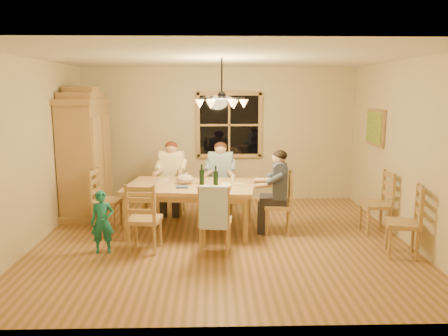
{
  "coord_description": "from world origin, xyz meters",
  "views": [
    {
      "loc": [
        -0.13,
        -6.36,
        2.24
      ],
      "look_at": [
        0.03,
        0.1,
        1.09
      ],
      "focal_mm": 35.0,
      "sensor_mm": 36.0,
      "label": 1
    }
  ],
  "objects_px": {
    "chair_end_left": "(107,210)",
    "chair_spare_back": "(375,214)",
    "chair_far_right": "(221,198)",
    "adult_plaid_man": "(221,169)",
    "chair_near_right": "(215,232)",
    "chair_spare_front": "(402,234)",
    "armoire": "(86,157)",
    "adult_slate_man": "(278,181)",
    "adult_woman": "(172,169)",
    "dining_table": "(191,190)",
    "chandelier": "(222,102)",
    "child": "(102,222)",
    "chair_end_right": "(278,214)",
    "wine_bottle_b": "(216,176)",
    "chair_far_left": "(172,197)",
    "wine_bottle_a": "(202,174)",
    "chair_near_left": "(145,230)"
  },
  "relations": [
    {
      "from": "armoire",
      "to": "dining_table",
      "type": "xyz_separation_m",
      "value": [
        1.93,
        -1.01,
        -0.39
      ]
    },
    {
      "from": "chandelier",
      "to": "child",
      "type": "xyz_separation_m",
      "value": [
        -1.67,
        -0.5,
        -1.64
      ]
    },
    {
      "from": "chair_near_left",
      "to": "adult_woman",
      "type": "height_order",
      "value": "adult_woman"
    },
    {
      "from": "chair_near_left",
      "to": "chair_end_left",
      "type": "bearing_deg",
      "value": 133.26
    },
    {
      "from": "wine_bottle_a",
      "to": "chair_spare_front",
      "type": "relative_size",
      "value": 0.33
    },
    {
      "from": "chandelier",
      "to": "dining_table",
      "type": "relative_size",
      "value": 0.36
    },
    {
      "from": "chair_end_left",
      "to": "chair_spare_front",
      "type": "bearing_deg",
      "value": 79.55
    },
    {
      "from": "chair_end_left",
      "to": "adult_woman",
      "type": "height_order",
      "value": "adult_woman"
    },
    {
      "from": "dining_table",
      "to": "chair_spare_back",
      "type": "bearing_deg",
      "value": -3.24
    },
    {
      "from": "chair_far_left",
      "to": "wine_bottle_b",
      "type": "relative_size",
      "value": 3.0
    },
    {
      "from": "chair_far_right",
      "to": "wine_bottle_a",
      "type": "relative_size",
      "value": 3.0
    },
    {
      "from": "chandelier",
      "to": "dining_table",
      "type": "distance_m",
      "value": 1.56
    },
    {
      "from": "chair_spare_back",
      "to": "chair_near_left",
      "type": "bearing_deg",
      "value": 100.57
    },
    {
      "from": "wine_bottle_a",
      "to": "chair_spare_front",
      "type": "bearing_deg",
      "value": -22.7
    },
    {
      "from": "chair_far_left",
      "to": "chair_far_right",
      "type": "xyz_separation_m",
      "value": [
        0.89,
        -0.1,
        0.0
      ]
    },
    {
      "from": "chair_end_right",
      "to": "chandelier",
      "type": "bearing_deg",
      "value": 114.78
    },
    {
      "from": "dining_table",
      "to": "chair_far_left",
      "type": "distance_m",
      "value": 1.13
    },
    {
      "from": "adult_slate_man",
      "to": "wine_bottle_b",
      "type": "bearing_deg",
      "value": 96.46
    },
    {
      "from": "chair_end_right",
      "to": "chair_spare_front",
      "type": "bearing_deg",
      "value": -116.28
    },
    {
      "from": "armoire",
      "to": "adult_woman",
      "type": "distance_m",
      "value": 1.56
    },
    {
      "from": "dining_table",
      "to": "adult_woman",
      "type": "xyz_separation_m",
      "value": [
        -0.39,
        1.0,
        0.18
      ]
    },
    {
      "from": "adult_woman",
      "to": "adult_plaid_man",
      "type": "height_order",
      "value": "same"
    },
    {
      "from": "chandelier",
      "to": "dining_table",
      "type": "bearing_deg",
      "value": 137.26
    },
    {
      "from": "chair_far_left",
      "to": "adult_plaid_man",
      "type": "relative_size",
      "value": 1.13
    },
    {
      "from": "chair_near_left",
      "to": "chandelier",
      "type": "bearing_deg",
      "value": 27.98
    },
    {
      "from": "adult_slate_man",
      "to": "chandelier",
      "type": "bearing_deg",
      "value": 114.78
    },
    {
      "from": "chandelier",
      "to": "chair_spare_front",
      "type": "bearing_deg",
      "value": -16.27
    },
    {
      "from": "dining_table",
      "to": "adult_plaid_man",
      "type": "height_order",
      "value": "adult_plaid_man"
    },
    {
      "from": "armoire",
      "to": "chair_spare_front",
      "type": "distance_m",
      "value": 5.39
    },
    {
      "from": "chair_near_left",
      "to": "chair_near_right",
      "type": "bearing_deg",
      "value": 0.0
    },
    {
      "from": "adult_slate_man",
      "to": "wine_bottle_a",
      "type": "bearing_deg",
      "value": 89.67
    },
    {
      "from": "armoire",
      "to": "chair_near_left",
      "type": "height_order",
      "value": "armoire"
    },
    {
      "from": "chair_end_left",
      "to": "chair_spare_back",
      "type": "height_order",
      "value": "same"
    },
    {
      "from": "chair_near_right",
      "to": "child",
      "type": "bearing_deg",
      "value": -175.15
    },
    {
      "from": "adult_plaid_man",
      "to": "armoire",
      "type": "bearing_deg",
      "value": 3.94
    },
    {
      "from": "armoire",
      "to": "wine_bottle_a",
      "type": "distance_m",
      "value": 2.35
    },
    {
      "from": "chair_far_left",
      "to": "chair_spare_back",
      "type": "bearing_deg",
      "value": 167.34
    },
    {
      "from": "adult_plaid_man",
      "to": "wine_bottle_b",
      "type": "xyz_separation_m",
      "value": [
        -0.1,
        -1.05,
        0.08
      ]
    },
    {
      "from": "chair_end_left",
      "to": "chair_near_right",
      "type": "bearing_deg",
      "value": 63.43
    },
    {
      "from": "chair_far_right",
      "to": "adult_plaid_man",
      "type": "distance_m",
      "value": 0.54
    },
    {
      "from": "armoire",
      "to": "chair_near_left",
      "type": "bearing_deg",
      "value": -55.08
    },
    {
      "from": "adult_woman",
      "to": "chair_far_left",
      "type": "bearing_deg",
      "value": 96.64
    },
    {
      "from": "chair_near_right",
      "to": "chair_spare_front",
      "type": "xyz_separation_m",
      "value": [
        2.55,
        -0.17,
        0.0
      ]
    },
    {
      "from": "chandelier",
      "to": "chair_end_left",
      "type": "xyz_separation_m",
      "value": [
        -1.88,
        0.61,
        -1.77
      ]
    },
    {
      "from": "chair_far_right",
      "to": "chair_end_left",
      "type": "distance_m",
      "value": 2.02
    },
    {
      "from": "chandelier",
      "to": "chair_end_left",
      "type": "relative_size",
      "value": 0.78
    },
    {
      "from": "chair_far_right",
      "to": "adult_woman",
      "type": "bearing_deg",
      "value": 0.0
    },
    {
      "from": "chair_end_right",
      "to": "wine_bottle_b",
      "type": "bearing_deg",
      "value": 96.46
    },
    {
      "from": "chair_end_left",
      "to": "chair_far_right",
      "type": "bearing_deg",
      "value": 117.98
    },
    {
      "from": "armoire",
      "to": "adult_slate_man",
      "type": "xyz_separation_m",
      "value": [
        3.31,
        -1.17,
        -0.22
      ]
    }
  ]
}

